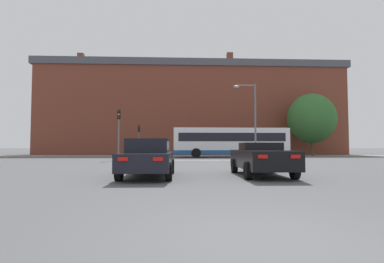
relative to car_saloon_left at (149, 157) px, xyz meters
name	(u,v)px	position (x,y,z in m)	size (l,w,h in m)	color
ground_plane	(269,245)	(2.24, -8.15, -0.75)	(400.00, 400.00, 0.00)	#545456
stop_line_strip	(191,160)	(2.24, 13.63, -0.74)	(9.41, 0.30, 0.01)	silver
far_pavement	(187,156)	(2.24, 26.87, -0.74)	(70.46, 2.50, 0.01)	#A09B91
brick_civic_building	(192,110)	(3.34, 35.72, 6.24)	(46.26, 10.49, 15.69)	brown
car_saloon_left	(149,157)	(0.00, 0.00, 0.00)	(1.95, 4.69, 1.47)	black
car_roadster_right	(261,158)	(4.49, 0.24, -0.05)	(1.95, 4.54, 1.33)	black
bus_crossing_lead	(230,142)	(6.87, 20.71, 0.96)	(12.39, 2.64, 3.18)	silver
traffic_light_near_left	(119,126)	(-3.96, 14.15, 2.16)	(0.26, 0.31, 4.33)	slate
traffic_light_far_left	(139,135)	(-3.81, 26.14, 1.86)	(0.26, 0.31, 3.86)	slate
street_lamp_junction	(251,113)	(7.74, 14.77, 3.45)	(2.04, 0.36, 6.85)	slate
pedestrian_waiting	(270,149)	(12.91, 26.12, 0.17)	(0.41, 0.45, 1.58)	brown
pedestrian_walking_east	(262,148)	(11.99, 26.66, 0.22)	(0.29, 0.43, 1.66)	black
pedestrian_walking_west	(237,148)	(8.91, 27.49, 0.23)	(0.43, 0.28, 1.68)	brown
tree_by_building	(311,118)	(18.88, 27.12, 4.16)	(6.28, 6.28, 8.21)	#4C3823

